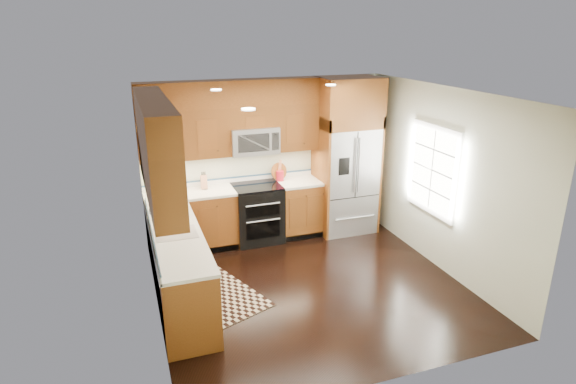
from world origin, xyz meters
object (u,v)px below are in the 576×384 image
object	(u,v)px
range	(257,213)
utensil_crock	(280,174)
refrigerator	(346,156)
knife_block	(204,182)
rug	(220,295)

from	to	relation	value
range	utensil_crock	distance (m)	0.75
refrigerator	knife_block	distance (m)	2.39
range	rug	bearing A→B (deg)	-122.18
range	refrigerator	size ratio (longest dim) A/B	0.36
utensil_crock	range	bearing A→B (deg)	-161.74
rug	range	bearing A→B (deg)	36.56
knife_block	utensil_crock	distance (m)	1.25
rug	utensil_crock	distance (m)	2.41
rug	knife_block	size ratio (longest dim) A/B	4.98
knife_block	rug	bearing A→B (deg)	-94.66
refrigerator	knife_block	world-z (taller)	refrigerator
range	knife_block	world-z (taller)	knife_block
range	rug	distance (m)	1.84
range	refrigerator	bearing A→B (deg)	-1.40
rug	knife_block	xyz separation A→B (m)	(0.14, 1.68, 1.04)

